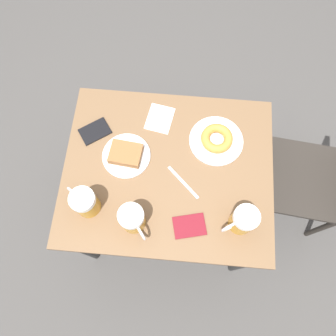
{
  "coord_description": "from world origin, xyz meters",
  "views": [
    {
      "loc": [
        0.46,
        0.04,
        2.01
      ],
      "look_at": [
        0.0,
        0.0,
        0.74
      ],
      "focal_mm": 35.0,
      "sensor_mm": 36.0,
      "label": 1
    }
  ],
  "objects_px": {
    "napkin_folded": "(160,119)",
    "plate_with_donut": "(217,139)",
    "beer_mug_right": "(85,202)",
    "passport_far_edge": "(95,131)",
    "beer_mug_left": "(133,219)",
    "passport_near_edge": "(189,226)",
    "chair": "(333,178)",
    "beer_mug_center": "(243,220)",
    "fork": "(183,182)",
    "plate_with_cake": "(126,155)"
  },
  "relations": [
    {
      "from": "plate_with_cake",
      "to": "beer_mug_left",
      "type": "xyz_separation_m",
      "value": [
        0.28,
        0.07,
        0.05
      ]
    },
    {
      "from": "beer_mug_right",
      "to": "fork",
      "type": "distance_m",
      "value": 0.4
    },
    {
      "from": "beer_mug_center",
      "to": "napkin_folded",
      "type": "xyz_separation_m",
      "value": [
        -0.44,
        -0.36,
        -0.06
      ]
    },
    {
      "from": "fork",
      "to": "passport_far_edge",
      "type": "relative_size",
      "value": 0.91
    },
    {
      "from": "chair",
      "to": "plate_with_cake",
      "type": "bearing_deg",
      "value": -81.12
    },
    {
      "from": "plate_with_cake",
      "to": "plate_with_donut",
      "type": "relative_size",
      "value": 0.88
    },
    {
      "from": "chair",
      "to": "beer_mug_left",
      "type": "relative_size",
      "value": 6.36
    },
    {
      "from": "plate_with_donut",
      "to": "beer_mug_right",
      "type": "height_order",
      "value": "beer_mug_right"
    },
    {
      "from": "beer_mug_center",
      "to": "napkin_folded",
      "type": "relative_size",
      "value": 0.9
    },
    {
      "from": "chair",
      "to": "passport_far_edge",
      "type": "relative_size",
      "value": 5.52
    },
    {
      "from": "napkin_folded",
      "to": "plate_with_donut",
      "type": "bearing_deg",
      "value": 70.85
    },
    {
      "from": "napkin_folded",
      "to": "passport_far_edge",
      "type": "xyz_separation_m",
      "value": [
        0.09,
        -0.28,
        0.0
      ]
    },
    {
      "from": "plate_with_donut",
      "to": "beer_mug_center",
      "type": "height_order",
      "value": "beer_mug_center"
    },
    {
      "from": "plate_with_cake",
      "to": "beer_mug_center",
      "type": "height_order",
      "value": "beer_mug_center"
    },
    {
      "from": "chair",
      "to": "napkin_folded",
      "type": "relative_size",
      "value": 5.7
    },
    {
      "from": "plate_with_donut",
      "to": "fork",
      "type": "bearing_deg",
      "value": -32.84
    },
    {
      "from": "chair",
      "to": "beer_mug_left",
      "type": "distance_m",
      "value": 1.0
    },
    {
      "from": "chair",
      "to": "napkin_folded",
      "type": "height_order",
      "value": "chair"
    },
    {
      "from": "beer_mug_center",
      "to": "passport_far_edge",
      "type": "xyz_separation_m",
      "value": [
        -0.35,
        -0.63,
        -0.06
      ]
    },
    {
      "from": "passport_far_edge",
      "to": "napkin_folded",
      "type": "bearing_deg",
      "value": 107.58
    },
    {
      "from": "beer_mug_center",
      "to": "fork",
      "type": "height_order",
      "value": "beer_mug_center"
    },
    {
      "from": "napkin_folded",
      "to": "beer_mug_center",
      "type": "bearing_deg",
      "value": 39.29
    },
    {
      "from": "passport_far_edge",
      "to": "beer_mug_left",
      "type": "bearing_deg",
      "value": 30.03
    },
    {
      "from": "chair",
      "to": "beer_mug_right",
      "type": "bearing_deg",
      "value": -69.77
    },
    {
      "from": "plate_with_donut",
      "to": "beer_mug_left",
      "type": "xyz_separation_m",
      "value": [
        0.38,
        -0.31,
        0.05
      ]
    },
    {
      "from": "chair",
      "to": "beer_mug_center",
      "type": "xyz_separation_m",
      "value": [
        0.3,
        -0.49,
        0.27
      ]
    },
    {
      "from": "beer_mug_center",
      "to": "napkin_folded",
      "type": "distance_m",
      "value": 0.57
    },
    {
      "from": "beer_mug_right",
      "to": "napkin_folded",
      "type": "distance_m",
      "value": 0.49
    },
    {
      "from": "beer_mug_right",
      "to": "passport_far_edge",
      "type": "relative_size",
      "value": 0.87
    },
    {
      "from": "beer_mug_left",
      "to": "beer_mug_right",
      "type": "relative_size",
      "value": 1.0
    },
    {
      "from": "plate_with_cake",
      "to": "napkin_folded",
      "type": "height_order",
      "value": "plate_with_cake"
    },
    {
      "from": "beer_mug_center",
      "to": "fork",
      "type": "distance_m",
      "value": 0.28
    },
    {
      "from": "chair",
      "to": "beer_mug_center",
      "type": "height_order",
      "value": "beer_mug_center"
    },
    {
      "from": "napkin_folded",
      "to": "passport_far_edge",
      "type": "bearing_deg",
      "value": -72.42
    },
    {
      "from": "chair",
      "to": "plate_with_donut",
      "type": "bearing_deg",
      "value": -89.15
    },
    {
      "from": "beer_mug_center",
      "to": "fork",
      "type": "relative_size",
      "value": 0.96
    },
    {
      "from": "plate_with_cake",
      "to": "plate_with_donut",
      "type": "height_order",
      "value": "plate_with_donut"
    },
    {
      "from": "beer_mug_right",
      "to": "passport_near_edge",
      "type": "bearing_deg",
      "value": 83.72
    },
    {
      "from": "plate_with_donut",
      "to": "passport_near_edge",
      "type": "relative_size",
      "value": 1.63
    },
    {
      "from": "plate_with_cake",
      "to": "beer_mug_right",
      "type": "relative_size",
      "value": 1.53
    },
    {
      "from": "passport_far_edge",
      "to": "passport_near_edge",
      "type": "bearing_deg",
      "value": 49.32
    },
    {
      "from": "napkin_folded",
      "to": "fork",
      "type": "distance_m",
      "value": 0.31
    },
    {
      "from": "beer_mug_center",
      "to": "passport_near_edge",
      "type": "height_order",
      "value": "beer_mug_center"
    },
    {
      "from": "plate_with_cake",
      "to": "passport_near_edge",
      "type": "xyz_separation_m",
      "value": [
        0.27,
        0.29,
        -0.01
      ]
    },
    {
      "from": "plate_with_cake",
      "to": "passport_far_edge",
      "type": "distance_m",
      "value": 0.18
    },
    {
      "from": "plate_with_donut",
      "to": "beer_mug_left",
      "type": "height_order",
      "value": "beer_mug_left"
    },
    {
      "from": "fork",
      "to": "passport_near_edge",
      "type": "height_order",
      "value": "passport_near_edge"
    },
    {
      "from": "beer_mug_right",
      "to": "passport_near_edge",
      "type": "height_order",
      "value": "beer_mug_right"
    },
    {
      "from": "chair",
      "to": "passport_far_edge",
      "type": "xyz_separation_m",
      "value": [
        -0.05,
        -1.12,
        0.2
      ]
    },
    {
      "from": "chair",
      "to": "plate_with_donut",
      "type": "xyz_separation_m",
      "value": [
        -0.05,
        -0.59,
        0.22
      ]
    }
  ]
}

